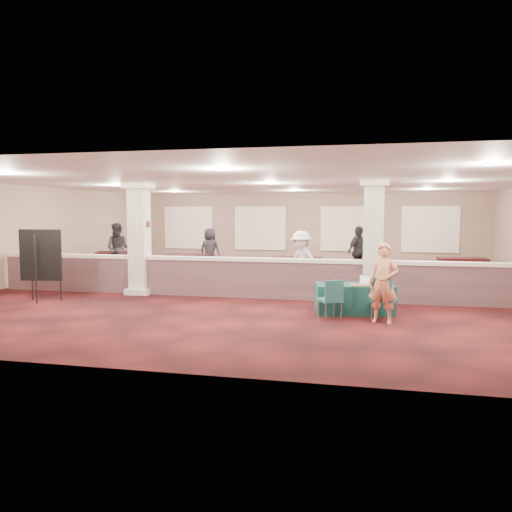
% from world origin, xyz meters
% --- Properties ---
extents(ground, '(16.00, 16.00, 0.00)m').
position_xyz_m(ground, '(0.00, 0.00, 0.00)').
color(ground, '#4F1315').
rests_on(ground, ground).
extents(wall_back, '(16.00, 0.04, 3.20)m').
position_xyz_m(wall_back, '(0.00, 8.00, 1.60)').
color(wall_back, '#866C5C').
rests_on(wall_back, ground).
extents(wall_front, '(16.00, 0.04, 3.20)m').
position_xyz_m(wall_front, '(0.00, -8.00, 1.60)').
color(wall_front, '#866C5C').
rests_on(wall_front, ground).
extents(wall_left, '(0.04, 16.00, 3.20)m').
position_xyz_m(wall_left, '(-8.00, 0.00, 1.60)').
color(wall_left, '#866C5C').
rests_on(wall_left, ground).
extents(ceiling, '(16.00, 16.00, 0.02)m').
position_xyz_m(ceiling, '(0.00, 0.00, 3.20)').
color(ceiling, silver).
rests_on(ceiling, wall_back).
extents(partition_wall, '(15.60, 0.28, 1.10)m').
position_xyz_m(partition_wall, '(0.00, -1.50, 0.57)').
color(partition_wall, '#52373A').
rests_on(partition_wall, ground).
extents(column_left, '(0.72, 0.72, 3.20)m').
position_xyz_m(column_left, '(-3.50, -1.50, 1.64)').
color(column_left, beige).
rests_on(column_left, ground).
extents(column_right, '(0.72, 0.72, 3.20)m').
position_xyz_m(column_right, '(3.00, -1.50, 1.64)').
color(column_right, beige).
rests_on(column_right, ground).
extents(sconce_left, '(0.12, 0.12, 0.18)m').
position_xyz_m(sconce_left, '(-3.78, -1.50, 2.00)').
color(sconce_left, brown).
rests_on(sconce_left, column_left).
extents(sconce_right, '(0.12, 0.12, 0.18)m').
position_xyz_m(sconce_right, '(-3.22, -1.50, 2.00)').
color(sconce_right, brown).
rests_on(sconce_right, column_left).
extents(near_table, '(1.89, 1.19, 0.67)m').
position_xyz_m(near_table, '(2.58, -3.00, 0.34)').
color(near_table, '#103D3A').
rests_on(near_table, ground).
extents(conf_chair_main, '(0.62, 0.62, 0.96)m').
position_xyz_m(conf_chair_main, '(3.19, -3.82, 0.57)').
color(conf_chair_main, '#215F63').
rests_on(conf_chair_main, ground).
extents(conf_chair_side, '(0.60, 0.60, 0.89)m').
position_xyz_m(conf_chair_side, '(2.12, -3.91, 0.52)').
color(conf_chair_side, '#215F63').
rests_on(conf_chair_side, ground).
extents(easel_board, '(1.11, 0.61, 1.89)m').
position_xyz_m(easel_board, '(-5.41, -3.29, 1.20)').
color(easel_board, black).
rests_on(easel_board, ground).
extents(woman, '(0.70, 0.55, 1.70)m').
position_xyz_m(woman, '(3.20, -3.93, 0.85)').
color(woman, '#E48463').
rests_on(woman, ground).
extents(far_table_front_left, '(2.23, 1.58, 0.82)m').
position_xyz_m(far_table_front_left, '(-6.35, 3.00, 0.41)').
color(far_table_front_left, black).
rests_on(far_table_front_left, ground).
extents(far_table_front_center, '(1.73, 1.12, 0.65)m').
position_xyz_m(far_table_front_center, '(-2.00, 3.00, 0.32)').
color(far_table_front_center, black).
rests_on(far_table_front_center, ground).
extents(far_table_front_right, '(2.13, 1.57, 0.77)m').
position_xyz_m(far_table_front_right, '(4.53, 0.30, 0.39)').
color(far_table_front_right, black).
rests_on(far_table_front_right, ground).
extents(far_table_back_left, '(1.80, 0.94, 0.72)m').
position_xyz_m(far_table_back_left, '(-3.87, 3.53, 0.36)').
color(far_table_back_left, black).
rests_on(far_table_back_left, ground).
extents(far_table_back_center, '(1.89, 1.17, 0.71)m').
position_xyz_m(far_table_back_center, '(0.31, 3.20, 0.36)').
color(far_table_back_center, black).
rests_on(far_table_back_center, ground).
extents(far_table_back_right, '(1.71, 0.88, 0.69)m').
position_xyz_m(far_table_back_right, '(6.24, 4.56, 0.34)').
color(far_table_back_right, black).
rests_on(far_table_back_right, ground).
extents(attendee_a, '(1.00, 0.67, 1.93)m').
position_xyz_m(attendee_a, '(-6.27, 2.46, 0.97)').
color(attendee_a, black).
rests_on(attendee_a, ground).
extents(attendee_b, '(1.21, 1.13, 1.78)m').
position_xyz_m(attendee_b, '(0.96, 0.00, 0.89)').
color(attendee_b, silver).
rests_on(attendee_b, ground).
extents(attendee_c, '(1.03, 1.19, 1.85)m').
position_xyz_m(attendee_c, '(2.54, 3.55, 0.92)').
color(attendee_c, black).
rests_on(attendee_c, ground).
extents(attendee_d, '(0.91, 0.58, 1.73)m').
position_xyz_m(attendee_d, '(-3.09, 3.74, 0.86)').
color(attendee_d, black).
rests_on(attendee_d, ground).
extents(laptop_base, '(0.34, 0.27, 0.02)m').
position_xyz_m(laptop_base, '(2.86, -2.99, 0.68)').
color(laptop_base, silver).
rests_on(laptop_base, near_table).
extents(laptop_screen, '(0.30, 0.07, 0.20)m').
position_xyz_m(laptop_screen, '(2.84, -2.89, 0.79)').
color(laptop_screen, silver).
rests_on(laptop_screen, near_table).
extents(screen_glow, '(0.27, 0.06, 0.18)m').
position_xyz_m(screen_glow, '(2.84, -2.90, 0.78)').
color(screen_glow, silver).
rests_on(screen_glow, near_table).
extents(knitting, '(0.41, 0.34, 0.03)m').
position_xyz_m(knitting, '(2.67, -3.22, 0.69)').
color(knitting, orange).
rests_on(knitting, near_table).
extents(yarn_cream, '(0.10, 0.10, 0.10)m').
position_xyz_m(yarn_cream, '(2.10, -3.19, 0.72)').
color(yarn_cream, beige).
rests_on(yarn_cream, near_table).
extents(yarn_red, '(0.09, 0.09, 0.09)m').
position_xyz_m(yarn_red, '(1.94, -3.08, 0.72)').
color(yarn_red, maroon).
rests_on(yarn_red, near_table).
extents(yarn_grey, '(0.10, 0.10, 0.10)m').
position_xyz_m(yarn_grey, '(2.15, -2.97, 0.72)').
color(yarn_grey, '#515156').
rests_on(yarn_grey, near_table).
extents(scissors, '(0.11, 0.05, 0.01)m').
position_xyz_m(scissors, '(3.22, -3.14, 0.68)').
color(scissors, red).
rests_on(scissors, near_table).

